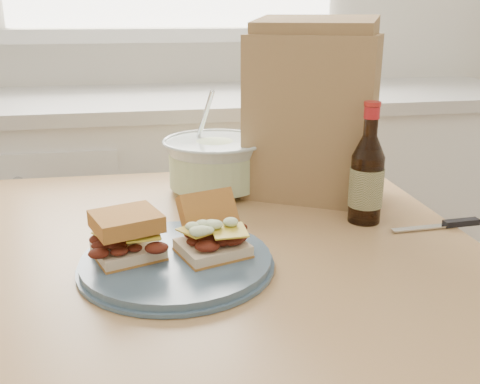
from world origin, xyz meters
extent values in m
cube|color=silver|center=(0.00, 1.70, 0.45)|extent=(2.40, 0.60, 0.90)
cube|color=#B7B4AE|center=(0.00, 1.70, 0.92)|extent=(2.50, 0.64, 0.04)
cube|color=#A7794F|center=(-0.04, 0.75, 0.78)|extent=(0.99, 0.99, 0.04)
cube|color=#A7794F|center=(-0.46, 1.19, 0.38)|extent=(0.07, 0.07, 0.76)
cube|color=#A7794F|center=(0.39, 1.17, 0.38)|extent=(0.07, 0.07, 0.76)
cylinder|color=#445B6E|center=(-0.11, 0.67, 0.81)|extent=(0.31, 0.31, 0.02)
cube|color=beige|center=(-0.19, 0.69, 0.83)|extent=(0.13, 0.12, 0.02)
cube|color=gold|center=(-0.19, 0.69, 0.86)|extent=(0.08, 0.08, 0.00)
cube|color=#B06B2E|center=(-0.19, 0.69, 0.88)|extent=(0.13, 0.12, 0.03)
cube|color=beige|center=(-0.05, 0.67, 0.83)|extent=(0.13, 0.12, 0.02)
cube|color=gold|center=(-0.05, 0.67, 0.86)|extent=(0.08, 0.08, 0.00)
cube|color=#B06B2E|center=(-0.05, 0.73, 0.86)|extent=(0.11, 0.10, 0.09)
cone|color=silver|center=(0.01, 1.05, 0.86)|extent=(0.23, 0.23, 0.12)
cylinder|color=silver|center=(0.01, 1.05, 0.86)|extent=(0.21, 0.21, 0.08)
torus|color=silver|center=(0.01, 1.05, 0.92)|extent=(0.24, 0.24, 0.01)
cylinder|color=silver|center=(-0.01, 1.09, 0.96)|extent=(0.05, 0.09, 0.16)
cylinder|color=black|center=(0.27, 0.81, 0.87)|extent=(0.06, 0.06, 0.13)
cone|color=black|center=(0.27, 0.81, 0.96)|extent=(0.06, 0.06, 0.04)
cylinder|color=black|center=(0.27, 0.81, 1.01)|extent=(0.03, 0.03, 0.06)
cylinder|color=#AC171C|center=(0.27, 0.81, 1.02)|extent=(0.03, 0.03, 0.02)
cylinder|color=#AD2320|center=(0.27, 0.81, 1.04)|extent=(0.03, 0.03, 0.01)
cylinder|color=#353D1E|center=(0.27, 0.81, 0.87)|extent=(0.07, 0.07, 0.08)
cube|color=silver|center=(0.37, 0.74, 0.81)|extent=(0.13, 0.02, 0.00)
cube|color=black|center=(0.45, 0.75, 0.81)|extent=(0.07, 0.02, 0.01)
cube|color=#957048|center=(0.22, 0.99, 0.98)|extent=(0.32, 0.29, 0.36)
camera|label=1|loc=(-0.16, -0.13, 1.20)|focal=40.00mm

